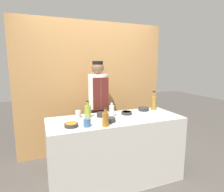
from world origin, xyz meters
TOP-DOWN VIEW (x-y plane):
  - ground_plane at (0.00, 0.00)m, footprint 14.00×14.00m
  - cabinet_wall at (0.00, 1.14)m, footprint 2.74×0.18m
  - counter at (0.00, 0.00)m, footprint 1.82×0.72m
  - sauce_bowl_orange at (-0.63, -0.15)m, footprint 0.16×0.16m
  - sauce_bowl_brown at (0.22, 0.11)m, footprint 0.15×0.15m
  - sauce_bowl_green at (-0.14, -0.13)m, footprint 0.15×0.15m
  - sauce_bowl_white at (-0.16, 0.14)m, footprint 0.13×0.13m
  - sauce_bowl_purple at (0.56, 0.21)m, footprint 0.17×0.17m
  - cutting_board at (0.45, -0.07)m, footprint 0.31×0.26m
  - bottle_oil at (-0.35, 0.16)m, footprint 0.09×0.09m
  - bottle_amber at (-0.25, -0.28)m, footprint 0.08×0.08m
  - bottle_clear at (-0.03, 0.08)m, footprint 0.07×0.07m
  - bottle_vinegar at (0.74, 0.21)m, footprint 0.09×0.09m
  - cup_blue at (-0.45, -0.21)m, footprint 0.08×0.08m
  - cup_steel at (-0.48, 0.20)m, footprint 0.07×0.07m
  - chef_center at (-0.03, 0.69)m, footprint 0.32×0.32m

SIDE VIEW (x-z plane):
  - ground_plane at x=0.00m, z-range 0.00..0.00m
  - counter at x=0.00m, z-range 0.00..0.92m
  - chef_center at x=-0.03m, z-range 0.08..1.78m
  - cutting_board at x=0.45m, z-range 0.92..0.94m
  - sauce_bowl_brown at x=0.22m, z-range 0.92..0.97m
  - sauce_bowl_orange at x=-0.63m, z-range 0.92..0.97m
  - sauce_bowl_green at x=-0.14m, z-range 0.92..0.98m
  - sauce_bowl_purple at x=0.56m, z-range 0.92..0.98m
  - sauce_bowl_white at x=-0.16m, z-range 0.92..0.98m
  - cup_blue at x=-0.45m, z-range 0.92..1.02m
  - cup_steel at x=-0.48m, z-range 0.92..1.02m
  - bottle_clear at x=-0.03m, z-range 0.90..1.12m
  - bottle_amber at x=-0.25m, z-range 0.90..1.12m
  - bottle_oil at x=-0.35m, z-range 0.90..1.13m
  - bottle_vinegar at x=0.74m, z-range 0.89..1.19m
  - cabinet_wall at x=0.00m, z-range 0.00..2.40m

